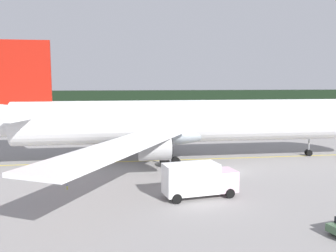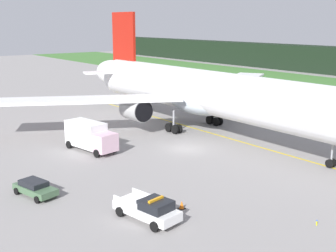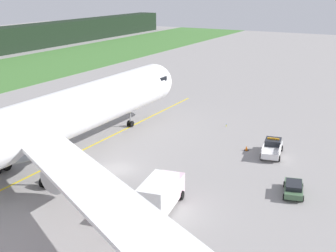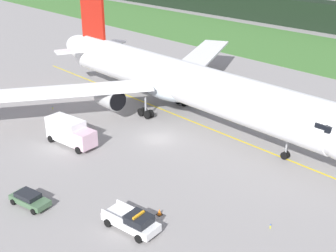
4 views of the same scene
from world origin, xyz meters
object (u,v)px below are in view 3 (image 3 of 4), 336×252
Objects in this scene: airliner at (39,125)px; ops_pickup_truck at (272,148)px; apron_cone at (247,148)px; catering_truck at (161,193)px; staff_car at (294,188)px.

airliner is 10.11× the size of ops_pickup_truck.
apron_cone is at bearing 91.81° from ops_pickup_truck.
catering_truck is 1.61× the size of staff_car.
airliner reaches higher than catering_truck.
staff_car is (-9.75, -5.01, -0.20)m from ops_pickup_truck.
airliner is at bearing 83.38° from catering_truck.
apron_cone is at bearing -47.05° from airliner.
airliner is 25.47m from apron_cone.
ops_pickup_truck is at bearing -14.71° from catering_truck.
ops_pickup_truck is at bearing -51.50° from airliner.
apron_cone is (17.02, -18.28, -4.97)m from airliner.
staff_car is 12.70m from apron_cone.
airliner is 7.89× the size of catering_truck.
apron_cone is (9.65, 8.25, -0.39)m from staff_car.
airliner is at bearing 128.50° from ops_pickup_truck.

